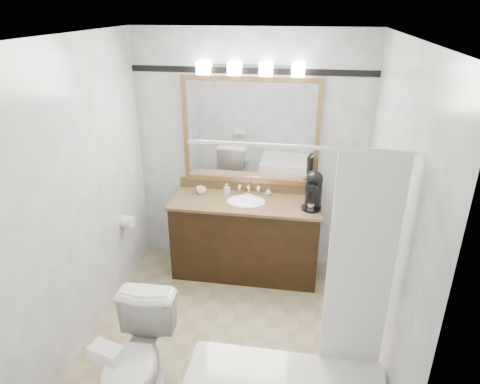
{
  "coord_description": "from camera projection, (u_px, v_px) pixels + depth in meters",
  "views": [
    {
      "loc": [
        0.57,
        -2.88,
        2.7
      ],
      "look_at": [
        0.05,
        0.35,
        1.25
      ],
      "focal_mm": 32.0,
      "sensor_mm": 36.0,
      "label": 1
    }
  ],
  "objects": [
    {
      "name": "accent_stripe",
      "position": [
        251.0,
        71.0,
        4.09
      ],
      "size": [
        2.4,
        0.01,
        0.06
      ],
      "primitive_type": "cube",
      "color": "black",
      "rests_on": "room"
    },
    {
      "name": "cup_left",
      "position": [
        202.0,
        191.0,
        4.5
      ],
      "size": [
        0.1,
        0.1,
        0.07
      ],
      "primitive_type": "imported",
      "rotation": [
        0.0,
        0.0,
        -0.16
      ],
      "color": "white",
      "rests_on": "vanity"
    },
    {
      "name": "tp_roll",
      "position": [
        128.0,
        222.0,
        4.26
      ],
      "size": [
        0.11,
        0.12,
        0.12
      ],
      "primitive_type": "cylinder",
      "rotation": [
        0.0,
        1.57,
        0.0
      ],
      "color": "white",
      "rests_on": "room"
    },
    {
      "name": "vanity",
      "position": [
        246.0,
        236.0,
        4.52
      ],
      "size": [
        1.53,
        0.58,
        0.97
      ],
      "color": "black",
      "rests_on": "ground"
    },
    {
      "name": "tissue_box",
      "position": [
        106.0,
        353.0,
        2.51
      ],
      "size": [
        0.22,
        0.16,
        0.08
      ],
      "primitive_type": "cube",
      "rotation": [
        0.0,
        0.0,
        -0.27
      ],
      "color": "white",
      "rests_on": "toilet"
    },
    {
      "name": "soap_bottle_a",
      "position": [
        227.0,
        189.0,
        4.48
      ],
      "size": [
        0.07,
        0.07,
        0.12
      ],
      "primitive_type": "imported",
      "rotation": [
        0.0,
        0.0,
        -0.41
      ],
      "color": "white",
      "rests_on": "vanity"
    },
    {
      "name": "mirror",
      "position": [
        250.0,
        132.0,
        4.32
      ],
      "size": [
        1.4,
        0.04,
        1.1
      ],
      "color": "#9D7547",
      "rests_on": "room"
    },
    {
      "name": "vanity_light_bar",
      "position": [
        250.0,
        68.0,
        4.02
      ],
      "size": [
        1.02,
        0.14,
        0.12
      ],
      "color": "silver",
      "rests_on": "room"
    },
    {
      "name": "toilet",
      "position": [
        136.0,
        362.0,
        3.0
      ],
      "size": [
        0.46,
        0.78,
        0.78
      ],
      "primitive_type": "imported",
      "rotation": [
        0.0,
        0.0,
        0.03
      ],
      "color": "white",
      "rests_on": "ground"
    },
    {
      "name": "room",
      "position": [
        227.0,
        209.0,
        3.27
      ],
      "size": [
        2.42,
        2.62,
        2.52
      ],
      "color": "tan",
      "rests_on": "ground"
    },
    {
      "name": "coffee_maker",
      "position": [
        314.0,
        189.0,
        4.15
      ],
      "size": [
        0.2,
        0.24,
        0.37
      ],
      "rotation": [
        0.0,
        0.0,
        -0.22
      ],
      "color": "black",
      "rests_on": "vanity"
    },
    {
      "name": "soap_bar",
      "position": [
        248.0,
        195.0,
        4.45
      ],
      "size": [
        0.09,
        0.07,
        0.02
      ],
      "primitive_type": "cube",
      "rotation": [
        0.0,
        0.0,
        -0.39
      ],
      "color": "beige",
      "rests_on": "vanity"
    },
    {
      "name": "soap_bottle_b",
      "position": [
        269.0,
        192.0,
        4.47
      ],
      "size": [
        0.07,
        0.07,
        0.08
      ],
      "primitive_type": "imported",
      "rotation": [
        0.0,
        0.0,
        -0.33
      ],
      "color": "white",
      "rests_on": "vanity"
    },
    {
      "name": "cup_right",
      "position": [
        200.0,
        190.0,
        4.51
      ],
      "size": [
        0.08,
        0.08,
        0.07
      ],
      "primitive_type": "imported",
      "rotation": [
        0.0,
        0.0,
        0.02
      ],
      "color": "white",
      "rests_on": "vanity"
    }
  ]
}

